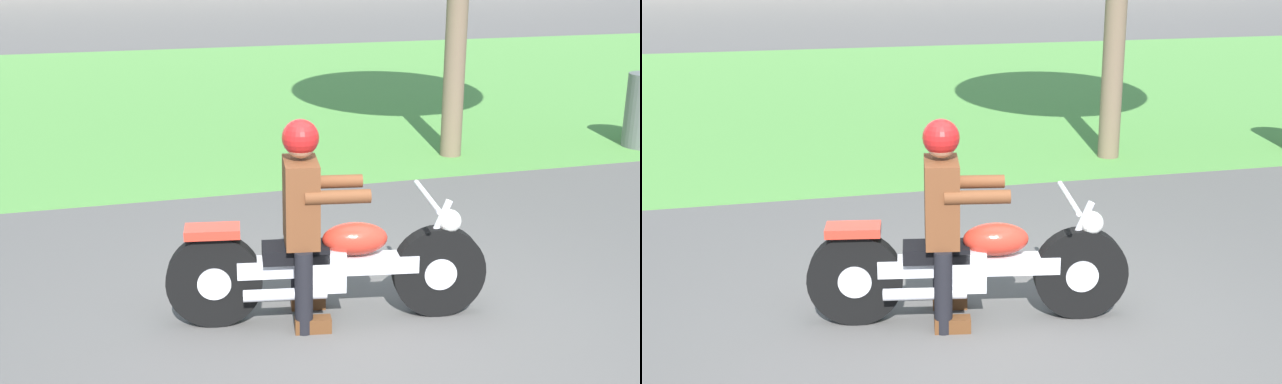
{
  "view_description": "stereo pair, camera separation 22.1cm",
  "coord_description": "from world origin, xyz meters",
  "views": [
    {
      "loc": [
        -1.53,
        -4.31,
        2.46
      ],
      "look_at": [
        -0.12,
        0.66,
        0.85
      ],
      "focal_mm": 44.87,
      "sensor_mm": 36.0,
      "label": 1
    },
    {
      "loc": [
        -1.31,
        -4.37,
        2.46
      ],
      "look_at": [
        -0.12,
        0.66,
        0.85
      ],
      "focal_mm": 44.87,
      "sensor_mm": 36.0,
      "label": 2
    }
  ],
  "objects": [
    {
      "name": "rider_lead",
      "position": [
        -0.28,
        0.49,
        0.82
      ],
      "size": [
        0.6,
        0.52,
        1.4
      ],
      "rotation": [
        0.0,
        0.0,
        -0.17
      ],
      "color": "black",
      "rests_on": "ground"
    },
    {
      "name": "grass_verge",
      "position": [
        0.0,
        9.43,
        0.0
      ],
      "size": [
        60.0,
        12.0,
        0.01
      ],
      "primitive_type": "cube",
      "color": "#549342",
      "rests_on": "ground"
    },
    {
      "name": "motorcycle_lead",
      "position": [
        -0.12,
        0.46,
        0.39
      ],
      "size": [
        2.15,
        0.7,
        0.88
      ],
      "rotation": [
        0.0,
        0.0,
        -0.17
      ],
      "color": "black",
      "rests_on": "ground"
    },
    {
      "name": "ground",
      "position": [
        0.0,
        0.0,
        0.0
      ],
      "size": [
        120.0,
        120.0,
        0.0
      ],
      "primitive_type": "plane",
      "color": "#565451"
    }
  ]
}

